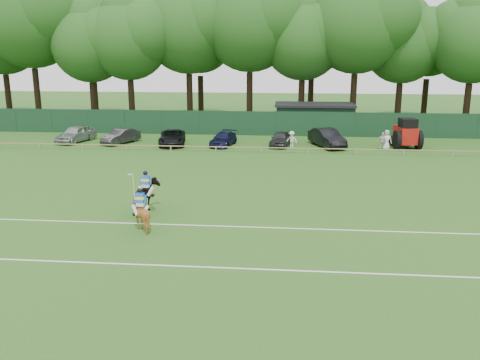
# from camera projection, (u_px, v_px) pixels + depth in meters

# --- Properties ---
(ground) EXTENTS (160.00, 160.00, 0.00)m
(ground) POSITION_uv_depth(u_px,v_px,m) (225.00, 220.00, 26.59)
(ground) COLOR #1E4C14
(ground) RESTS_ON ground
(horse_dark) EXTENTS (1.11, 2.21, 1.82)m
(horse_dark) POSITION_uv_depth(u_px,v_px,m) (146.00, 197.00, 27.54)
(horse_dark) COLOR black
(horse_dark) RESTS_ON ground
(horse_chestnut) EXTENTS (1.33, 1.48, 1.57)m
(horse_chestnut) POSITION_uv_depth(u_px,v_px,m) (141.00, 215.00, 24.92)
(horse_chestnut) COLOR brown
(horse_chestnut) RESTS_ON ground
(sedan_silver) EXTENTS (3.05, 4.99, 1.59)m
(sedan_silver) POSITION_uv_depth(u_px,v_px,m) (76.00, 134.00, 48.76)
(sedan_silver) COLOR #ABADB0
(sedan_silver) RESTS_ON ground
(sedan_grey) EXTENTS (3.04, 4.37, 1.37)m
(sedan_grey) POSITION_uv_depth(u_px,v_px,m) (121.00, 136.00, 48.01)
(sedan_grey) COLOR #29292C
(sedan_grey) RESTS_ON ground
(suv_black) EXTENTS (3.12, 5.33, 1.39)m
(suv_black) POSITION_uv_depth(u_px,v_px,m) (172.00, 138.00, 47.25)
(suv_black) COLOR black
(suv_black) RESTS_ON ground
(sedan_navy) EXTENTS (2.47, 4.48, 1.23)m
(sedan_navy) POSITION_uv_depth(u_px,v_px,m) (223.00, 139.00, 46.96)
(sedan_navy) COLOR black
(sedan_navy) RESTS_ON ground
(hatch_grey) EXTENTS (2.30, 4.20, 1.35)m
(hatch_grey) POSITION_uv_depth(u_px,v_px,m) (281.00, 139.00, 46.71)
(hatch_grey) COLOR #2E2D30
(hatch_grey) RESTS_ON ground
(estate_black) EXTENTS (3.41, 5.27, 1.64)m
(estate_black) POSITION_uv_depth(u_px,v_px,m) (327.00, 138.00, 46.31)
(estate_black) COLOR black
(estate_black) RESTS_ON ground
(spectator_left) EXTENTS (1.12, 0.85, 1.54)m
(spectator_left) POSITION_uv_depth(u_px,v_px,m) (292.00, 140.00, 45.74)
(spectator_left) COLOR silver
(spectator_left) RESTS_ON ground
(spectator_mid) EXTENTS (0.97, 0.51, 1.59)m
(spectator_mid) POSITION_uv_depth(u_px,v_px,m) (382.00, 141.00, 44.76)
(spectator_mid) COLOR beige
(spectator_mid) RESTS_ON ground
(spectator_right) EXTENTS (0.88, 0.57, 1.79)m
(spectator_right) POSITION_uv_depth(u_px,v_px,m) (387.00, 140.00, 44.79)
(spectator_right) COLOR silver
(spectator_right) RESTS_ON ground
(rider_dark) EXTENTS (0.94, 0.39, 1.41)m
(rider_dark) POSITION_uv_depth(u_px,v_px,m) (146.00, 183.00, 27.33)
(rider_dark) COLOR silver
(rider_dark) RESTS_ON ground
(rider_chestnut) EXTENTS (0.94, 0.59, 2.05)m
(rider_chestnut) POSITION_uv_depth(u_px,v_px,m) (140.00, 201.00, 24.73)
(rider_chestnut) COLOR silver
(rider_chestnut) RESTS_ON ground
(pitch_lines) EXTENTS (60.00, 5.10, 0.01)m
(pitch_lines) POSITION_uv_depth(u_px,v_px,m) (216.00, 245.00, 23.21)
(pitch_lines) COLOR silver
(pitch_lines) RESTS_ON ground
(pitch_rail) EXTENTS (62.10, 0.10, 0.50)m
(pitch_rail) POSITION_uv_depth(u_px,v_px,m) (250.00, 147.00, 43.83)
(pitch_rail) COLOR #997F5B
(pitch_rail) RESTS_ON ground
(perimeter_fence) EXTENTS (92.08, 0.08, 2.50)m
(perimeter_fence) POSITION_uv_depth(u_px,v_px,m) (257.00, 123.00, 52.31)
(perimeter_fence) COLOR #14351E
(perimeter_fence) RESTS_ON ground
(utility_shed) EXTENTS (8.40, 4.40, 3.04)m
(utility_shed) POSITION_uv_depth(u_px,v_px,m) (314.00, 118.00, 54.59)
(utility_shed) COLOR #14331E
(utility_shed) RESTS_ON ground
(tree_row) EXTENTS (96.00, 12.00, 21.00)m
(tree_row) POSITION_uv_depth(u_px,v_px,m) (278.00, 125.00, 60.15)
(tree_row) COLOR #26561C
(tree_row) RESTS_ON ground
(tractor) EXTENTS (2.47, 3.43, 2.72)m
(tractor) POSITION_uv_depth(u_px,v_px,m) (406.00, 134.00, 45.59)
(tractor) COLOR #A4150F
(tractor) RESTS_ON ground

